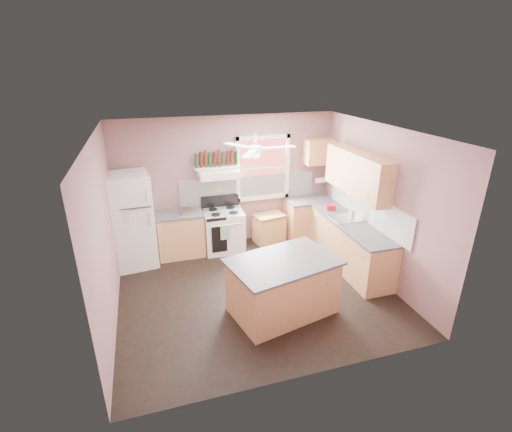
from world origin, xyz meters
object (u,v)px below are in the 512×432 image
object	(u,v)px
toaster	(190,209)
island	(283,287)
refrigerator	(131,221)
cart	(269,228)
stove	(224,231)

from	to	relation	value
toaster	island	bearing A→B (deg)	-62.63
refrigerator	cart	bearing A→B (deg)	-2.77
refrigerator	toaster	size ratio (longest dim) A/B	6.45
toaster	cart	bearing A→B (deg)	6.68
stove	cart	distance (m)	1.03
cart	island	xyz separation A→B (m)	(-0.60, -2.42, 0.12)
stove	toaster	bearing A→B (deg)	-174.44
cart	island	distance (m)	2.50
refrigerator	stove	xyz separation A→B (m)	(1.77, 0.08, -0.47)
stove	island	world-z (taller)	same
island	toaster	bearing A→B (deg)	102.45
toaster	cart	xyz separation A→B (m)	(1.69, 0.14, -0.68)
stove	island	size ratio (longest dim) A/B	0.57
cart	island	bearing A→B (deg)	-114.57
toaster	cart	distance (m)	1.83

